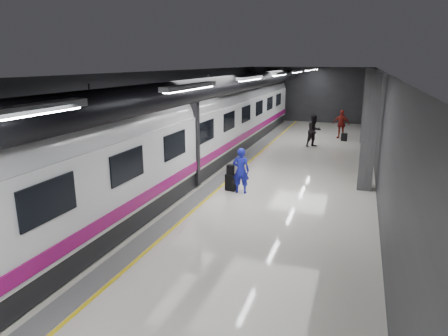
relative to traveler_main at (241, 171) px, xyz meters
The scene contains 9 objects.
ground 0.89m from the traveler_main, 114.23° to the left, with size 40.00×40.00×0.00m, color beige.
platform_hall 2.85m from the traveler_main, 107.09° to the left, with size 10.02×40.02×4.51m.
train 3.48m from the traveler_main, behind, with size 3.05×38.00×4.05m.
traveler_main is the anchor object (origin of this frame).
suitcase_main 0.73m from the traveler_main, 162.98° to the left, with size 0.41×0.26×0.66m, color black.
shoulder_bag 0.48m from the traveler_main, 165.41° to the left, with size 0.28×0.15×0.37m, color black.
traveler_far_a 9.85m from the traveler_main, 80.46° to the left, with size 0.93×0.72×1.91m, color black.
traveler_far_b 13.42m from the traveler_main, 77.06° to the left, with size 1.10×0.46×1.87m, color maroon.
suitcase_far 12.59m from the traveler_main, 74.82° to the left, with size 0.34×0.22×0.50m, color black.
Camera 1 is at (4.17, -14.18, 4.92)m, focal length 32.00 mm.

